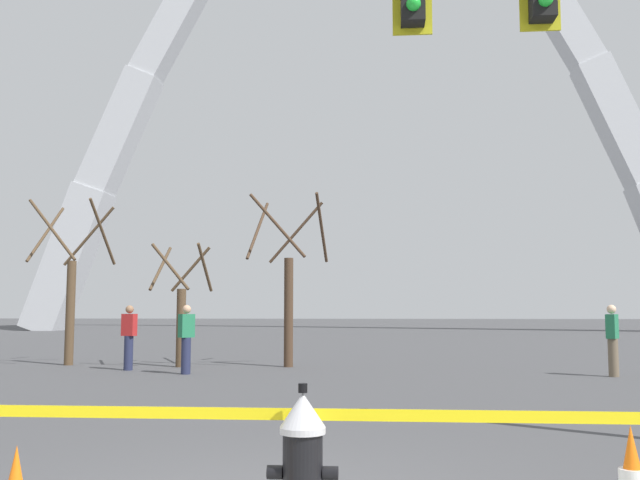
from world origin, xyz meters
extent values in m
cylinder|color=#B7B7BC|center=(0.49, -0.71, 0.69)|extent=(0.30, 0.30, 0.04)
cone|color=#B7B7BC|center=(0.49, -0.71, 0.82)|extent=(0.30, 0.30, 0.22)
cylinder|color=black|center=(0.49, -0.71, 0.96)|extent=(0.06, 0.06, 0.06)
cylinder|color=black|center=(0.31, -0.71, 0.42)|extent=(0.10, 0.09, 0.09)
cylinder|color=black|center=(0.67, -0.71, 0.42)|extent=(0.10, 0.09, 0.09)
cylinder|color=black|center=(0.49, -0.51, 0.33)|extent=(0.13, 0.14, 0.13)
cylinder|color=black|center=(0.49, -0.43, 0.33)|extent=(0.15, 0.03, 0.15)
cube|color=yellow|center=(0.18, -0.57, 0.77)|extent=(5.12, 0.01, 0.08)
cylinder|color=white|center=(2.60, -0.58, 0.42)|extent=(0.17, 0.17, 0.08)
sphere|color=green|center=(1.40, 2.06, 4.77)|extent=(0.16, 0.16, 0.16)
cube|color=silver|center=(-21.84, 45.44, 5.21)|extent=(6.16, 2.63, 11.38)
cube|color=silver|center=(-18.20, 45.44, 14.76)|extent=(5.89, 2.40, 9.70)
cube|color=silver|center=(-14.56, 45.44, 22.58)|extent=(5.61, 2.17, 8.04)
cube|color=silver|center=(14.56, 45.44, 22.58)|extent=(5.61, 2.17, 8.04)
cube|color=silver|center=(18.20, 45.44, 14.76)|extent=(5.89, 2.40, 9.70)
cylinder|color=brown|center=(-7.30, 13.29, 1.41)|extent=(0.24, 0.24, 2.81)
cylinder|color=brown|center=(-8.16, 13.46, 3.58)|extent=(0.38, 1.51, 1.68)
cylinder|color=brown|center=(-6.43, 13.20, 3.58)|extent=(0.23, 1.52, 1.68)
cylinder|color=brown|center=(-7.21, 14.16, 3.58)|extent=(1.52, 0.23, 1.68)
cylinder|color=brown|center=(-7.49, 12.43, 3.58)|extent=(1.50, 0.41, 1.68)
cylinder|color=brown|center=(-4.13, 12.91, 1.01)|extent=(0.24, 0.24, 2.03)
cylinder|color=brown|center=(-4.75, 13.03, 2.58)|extent=(0.30, 1.11, 1.23)
cylinder|color=brown|center=(-3.50, 12.85, 2.58)|extent=(0.19, 1.12, 1.23)
cylinder|color=brown|center=(-4.07, 13.54, 2.58)|extent=(1.12, 0.19, 1.23)
cylinder|color=brown|center=(-4.27, 12.29, 2.58)|extent=(1.11, 0.32, 1.23)
cylinder|color=#473323|center=(-1.33, 13.15, 1.42)|extent=(0.24, 0.24, 2.84)
cylinder|color=#473323|center=(-2.20, 13.33, 3.61)|extent=(0.38, 1.52, 1.70)
cylinder|color=#473323|center=(-0.45, 13.07, 3.61)|extent=(0.23, 1.54, 1.70)
cylinder|color=#473323|center=(-1.24, 14.03, 3.61)|extent=(1.54, 0.23, 1.70)
cylinder|color=#473323|center=(-1.52, 12.29, 3.61)|extent=(1.52, 0.41, 1.70)
cylinder|color=#232847|center=(-3.43, 10.87, 0.42)|extent=(0.22, 0.22, 0.84)
cube|color=#23754C|center=(-3.43, 10.87, 1.11)|extent=(0.38, 0.38, 0.54)
sphere|color=tan|center=(-3.43, 10.87, 1.49)|extent=(0.20, 0.20, 0.20)
cylinder|color=brown|center=(6.21, 11.00, 0.42)|extent=(0.22, 0.22, 0.84)
cube|color=#23754C|center=(6.21, 11.00, 1.11)|extent=(0.35, 0.39, 0.54)
sphere|color=beige|center=(6.21, 11.00, 1.49)|extent=(0.20, 0.20, 0.20)
cylinder|color=#232847|center=(-5.13, 11.82, 0.42)|extent=(0.22, 0.22, 0.84)
cube|color=#B22323|center=(-5.13, 11.82, 1.11)|extent=(0.38, 0.29, 0.54)
sphere|color=#936B4C|center=(-5.13, 11.82, 1.49)|extent=(0.20, 0.20, 0.20)
camera|label=1|loc=(0.98, -5.38, 1.46)|focal=39.81mm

